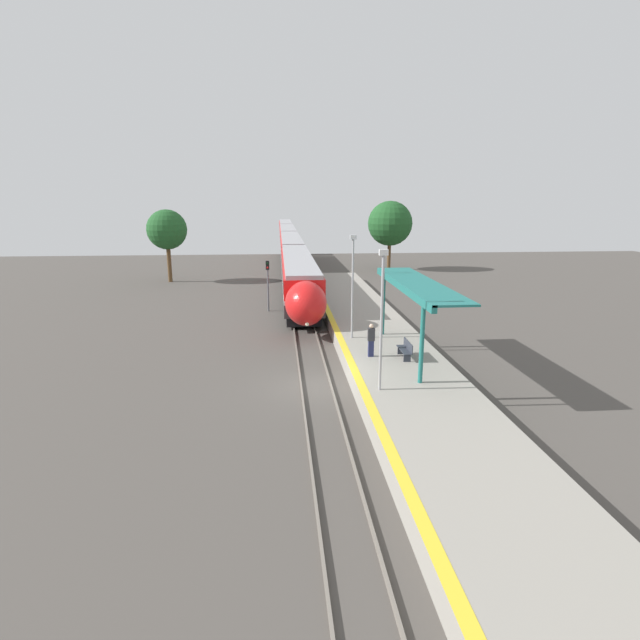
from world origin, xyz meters
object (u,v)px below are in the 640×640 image
platform_bench (406,349)px  lamppost_mid (353,281)px  train (289,243)px  lamppost_near (382,312)px  railway_signal (268,280)px  person_waiting (371,340)px

platform_bench → lamppost_mid: bearing=118.6°
train → lamppost_near: 58.28m
platform_bench → railway_signal: (-7.31, 15.58, 1.16)m
person_waiting → lamppost_mid: 4.44m
lamppost_mid → train: bearing=92.9°
person_waiting → lamppost_mid: (-0.46, 3.65, 2.49)m
train → person_waiting: (2.99, -53.58, -0.47)m
platform_bench → train: bearing=95.0°
platform_bench → lamppost_near: (-2.20, -4.22, 2.91)m
person_waiting → lamppost_near: lamppost_near is taller
platform_bench → lamppost_mid: lamppost_mid is taller
railway_signal → lamppost_mid: bearing=-66.1°
person_waiting → lamppost_mid: bearing=97.2°
person_waiting → railway_signal: size_ratio=0.43×
platform_bench → lamppost_mid: size_ratio=0.29×
train → lamppost_near: bearing=-87.5°
lamppost_near → train: bearing=92.5°
train → lamppost_mid: lamppost_mid is taller
lamppost_near → lamppost_mid: same height
lamppost_mid → railway_signal: bearing=113.9°
train → lamppost_mid: bearing=-87.1°
railway_signal → lamppost_near: 20.52m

